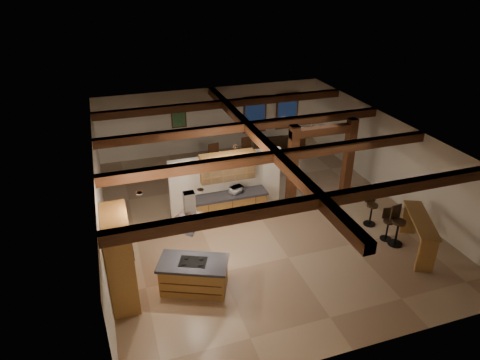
# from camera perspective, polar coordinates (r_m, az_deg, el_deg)

# --- Properties ---
(ground) EXTENTS (12.00, 12.00, 0.00)m
(ground) POSITION_cam_1_polar(r_m,az_deg,el_deg) (14.67, 2.52, -4.71)
(ground) COLOR tan
(ground) RESTS_ON ground
(room_walls) EXTENTS (12.00, 12.00, 12.00)m
(room_walls) POSITION_cam_1_polar(r_m,az_deg,el_deg) (13.81, 2.67, 1.58)
(room_walls) COLOR beige
(room_walls) RESTS_ON ground
(ceiling_beams) EXTENTS (10.00, 12.00, 0.28)m
(ceiling_beams) POSITION_cam_1_polar(r_m,az_deg,el_deg) (13.42, 2.76, 5.35)
(ceiling_beams) COLOR #39170E
(ceiling_beams) RESTS_ON room_walls
(timber_posts) EXTENTS (2.50, 0.30, 2.90)m
(timber_posts) POSITION_cam_1_polar(r_m,az_deg,el_deg) (15.22, 10.86, 3.54)
(timber_posts) COLOR #39170E
(timber_posts) RESTS_ON ground
(partition_wall) EXTENTS (3.80, 0.18, 2.20)m
(partition_wall) POSITION_cam_1_polar(r_m,az_deg,el_deg) (14.25, -1.86, -0.61)
(partition_wall) COLOR beige
(partition_wall) RESTS_ON ground
(pantry_cabinet) EXTENTS (0.67, 1.60, 2.40)m
(pantry_cabinet) POSITION_cam_1_polar(r_m,az_deg,el_deg) (11.14, -15.72, -10.00)
(pantry_cabinet) COLOR #A56B35
(pantry_cabinet) RESTS_ON ground
(back_counter) EXTENTS (2.50, 0.66, 0.94)m
(back_counter) POSITION_cam_1_polar(r_m,az_deg,el_deg) (14.23, -1.37, -3.53)
(back_counter) COLOR #A56B35
(back_counter) RESTS_ON ground
(upper_display_cabinet) EXTENTS (1.80, 0.36, 0.95)m
(upper_display_cabinet) POSITION_cam_1_polar(r_m,az_deg,el_deg) (13.75, -1.68, 1.80)
(upper_display_cabinet) COLOR #A56B35
(upper_display_cabinet) RESTS_ON partition_wall
(range_hood) EXTENTS (1.10, 1.10, 1.40)m
(range_hood) POSITION_cam_1_polar(r_m,az_deg,el_deg) (10.68, -6.52, -6.94)
(range_hood) COLOR silver
(range_hood) RESTS_ON room_walls
(back_windows) EXTENTS (2.70, 0.07, 1.70)m
(back_windows) POSITION_cam_1_polar(r_m,az_deg,el_deg) (20.00, 4.18, 8.93)
(back_windows) COLOR #39170E
(back_windows) RESTS_ON room_walls
(framed_art) EXTENTS (0.65, 0.05, 0.85)m
(framed_art) POSITION_cam_1_polar(r_m,az_deg,el_deg) (18.80, -8.16, 8.16)
(framed_art) COLOR #39170E
(framed_art) RESTS_ON room_walls
(recessed_cans) EXTENTS (3.16, 2.46, 0.03)m
(recessed_cans) POSITION_cam_1_polar(r_m,az_deg,el_deg) (11.01, -6.02, 0.77)
(recessed_cans) COLOR silver
(recessed_cans) RESTS_ON room_walls
(kitchen_island) EXTENTS (2.01, 1.59, 0.89)m
(kitchen_island) POSITION_cam_1_polar(r_m,az_deg,el_deg) (11.48, -6.17, -12.48)
(kitchen_island) COLOR #A56B35
(kitchen_island) RESTS_ON ground
(dining_table) EXTENTS (2.12, 1.51, 0.67)m
(dining_table) POSITION_cam_1_polar(r_m,az_deg,el_deg) (17.31, -0.51, 1.85)
(dining_table) COLOR #421810
(dining_table) RESTS_ON ground
(sofa) EXTENTS (2.01, 0.99, 0.56)m
(sofa) POSITION_cam_1_polar(r_m,az_deg,el_deg) (20.12, 5.07, 5.31)
(sofa) COLOR black
(sofa) RESTS_ON ground
(microwave) EXTENTS (0.51, 0.42, 0.24)m
(microwave) POSITION_cam_1_polar(r_m,az_deg,el_deg) (14.00, -0.49, -1.32)
(microwave) COLOR silver
(microwave) RESTS_ON back_counter
(bar_counter) EXTENTS (1.37, 2.15, 1.12)m
(bar_counter) POSITION_cam_1_polar(r_m,az_deg,el_deg) (13.62, 22.77, -6.09)
(bar_counter) COLOR #A56B35
(bar_counter) RESTS_ON ground
(side_table) EXTENTS (0.56, 0.56, 0.54)m
(side_table) POSITION_cam_1_polar(r_m,az_deg,el_deg) (20.01, 7.84, 5.00)
(side_table) COLOR #39170E
(side_table) RESTS_ON ground
(table_lamp) EXTENTS (0.31, 0.31, 0.36)m
(table_lamp) POSITION_cam_1_polar(r_m,az_deg,el_deg) (19.82, 7.93, 6.41)
(table_lamp) COLOR black
(table_lamp) RESTS_ON side_table
(bar_stool_a) EXTENTS (0.45, 0.46, 1.28)m
(bar_stool_a) POSITION_cam_1_polar(r_m,az_deg,el_deg) (13.76, 20.20, -5.73)
(bar_stool_a) COLOR black
(bar_stool_a) RESTS_ON ground
(bar_stool_b) EXTENTS (0.36, 0.38, 1.04)m
(bar_stool_b) POSITION_cam_1_polar(r_m,az_deg,el_deg) (13.98, 19.07, -5.58)
(bar_stool_b) COLOR black
(bar_stool_b) RESTS_ON ground
(bar_stool_c) EXTENTS (0.40, 0.41, 1.15)m
(bar_stool_c) POSITION_cam_1_polar(r_m,az_deg,el_deg) (14.54, 17.08, -3.64)
(bar_stool_c) COLOR black
(bar_stool_c) RESTS_ON ground
(dining_chairs) EXTENTS (2.24, 2.24, 1.28)m
(dining_chairs) POSITION_cam_1_polar(r_m,az_deg,el_deg) (17.18, -0.51, 2.80)
(dining_chairs) COLOR #39170E
(dining_chairs) RESTS_ON ground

